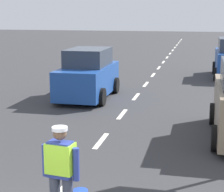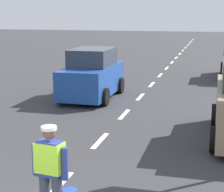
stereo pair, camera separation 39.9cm
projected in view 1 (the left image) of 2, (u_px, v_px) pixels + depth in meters
The scene contains 4 objects.
ground_plane at pixel (159, 67), 25.68m from camera, with size 96.00×96.00×0.00m, color #333335.
lane_center_line at pixel (165, 60), 29.69m from camera, with size 0.14×46.40×0.01m.
road_worker at pixel (62, 170), 6.63m from camera, with size 0.77×0.36×1.67m.
car_oncoming_lead at pixel (88, 75), 16.43m from camera, with size 2.00×4.05×2.02m.
Camera 1 is at (2.59, -4.55, 3.49)m, focal length 64.66 mm.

